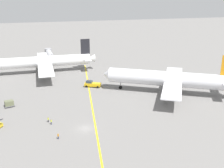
{
  "coord_description": "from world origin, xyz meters",
  "views": [
    {
      "loc": [
        -11.14,
        -68.18,
        36.45
      ],
      "look_at": [
        14.6,
        24.43,
        4.0
      ],
      "focal_mm": 43.66,
      "sensor_mm": 36.0,
      "label": 1
    }
  ],
  "objects_px": {
    "jet_bridge": "(49,54)",
    "pushback_tug": "(92,84)",
    "ground_crew_marshaller_foreground": "(51,122)",
    "ground_crew_ramp_agent_by_cones": "(58,136)",
    "airliner_at_gate_left": "(41,62)",
    "airliner_being_pushed": "(168,79)",
    "gse_container_dolly_flat": "(9,103)",
    "ground_crew_wing_walker_right": "(48,120)"
  },
  "relations": [
    {
      "from": "jet_bridge",
      "to": "pushback_tug",
      "type": "bearing_deg",
      "value": -73.77
    },
    {
      "from": "ground_crew_marshaller_foreground",
      "to": "ground_crew_ramp_agent_by_cones",
      "type": "bearing_deg",
      "value": -82.12
    },
    {
      "from": "airliner_at_gate_left",
      "to": "airliner_being_pushed",
      "type": "distance_m",
      "value": 61.47
    },
    {
      "from": "pushback_tug",
      "to": "ground_crew_marshaller_foreground",
      "type": "bearing_deg",
      "value": -121.68
    },
    {
      "from": "airliner_at_gate_left",
      "to": "airliner_being_pushed",
      "type": "relative_size",
      "value": 1.15
    },
    {
      "from": "gse_container_dolly_flat",
      "to": "ground_crew_wing_walker_right",
      "type": "distance_m",
      "value": 19.36
    },
    {
      "from": "airliner_being_pushed",
      "to": "airliner_at_gate_left",
      "type": "bearing_deg",
      "value": 137.78
    },
    {
      "from": "ground_crew_ramp_agent_by_cones",
      "to": "ground_crew_wing_walker_right",
      "type": "bearing_deg",
      "value": 100.48
    },
    {
      "from": "ground_crew_ramp_agent_by_cones",
      "to": "ground_crew_marshaller_foreground",
      "type": "bearing_deg",
      "value": 97.88
    },
    {
      "from": "ground_crew_marshaller_foreground",
      "to": "pushback_tug",
      "type": "bearing_deg",
      "value": 58.32
    },
    {
      "from": "airliner_being_pushed",
      "to": "ground_crew_ramp_agent_by_cones",
      "type": "bearing_deg",
      "value": -151.16
    },
    {
      "from": "airliner_being_pushed",
      "to": "ground_crew_wing_walker_right",
      "type": "height_order",
      "value": "airliner_being_pushed"
    },
    {
      "from": "airliner_being_pushed",
      "to": "ground_crew_wing_walker_right",
      "type": "relative_size",
      "value": 28.98
    },
    {
      "from": "ground_crew_wing_walker_right",
      "to": "jet_bridge",
      "type": "bearing_deg",
      "value": 86.41
    },
    {
      "from": "gse_container_dolly_flat",
      "to": "ground_crew_marshaller_foreground",
      "type": "relative_size",
      "value": 2.28
    },
    {
      "from": "gse_container_dolly_flat",
      "to": "ground_crew_marshaller_foreground",
      "type": "distance_m",
      "value": 21.2
    },
    {
      "from": "ground_crew_marshaller_foreground",
      "to": "jet_bridge",
      "type": "xyz_separation_m",
      "value": [
        4.04,
        78.01,
        3.58
      ]
    },
    {
      "from": "airliner_being_pushed",
      "to": "pushback_tug",
      "type": "xyz_separation_m",
      "value": [
        -26.23,
        14.6,
        -4.32
      ]
    },
    {
      "from": "airliner_at_gate_left",
      "to": "gse_container_dolly_flat",
      "type": "xyz_separation_m",
      "value": [
        -11.62,
        -39.2,
        -4.09
      ]
    },
    {
      "from": "ground_crew_ramp_agent_by_cones",
      "to": "ground_crew_marshaller_foreground",
      "type": "height_order",
      "value": "ground_crew_ramp_agent_by_cones"
    },
    {
      "from": "ground_crew_ramp_agent_by_cones",
      "to": "jet_bridge",
      "type": "distance_m",
      "value": 87.04
    },
    {
      "from": "pushback_tug",
      "to": "ground_crew_marshaller_foreground",
      "type": "distance_m",
      "value": 34.61
    },
    {
      "from": "ground_crew_marshaller_foreground",
      "to": "airliner_being_pushed",
      "type": "bearing_deg",
      "value": 18.49
    },
    {
      "from": "airliner_at_gate_left",
      "to": "ground_crew_ramp_agent_by_cones",
      "type": "xyz_separation_m",
      "value": [
        2.35,
        -65.08,
        -4.42
      ]
    },
    {
      "from": "airliner_being_pushed",
      "to": "gse_container_dolly_flat",
      "type": "distance_m",
      "value": 57.34
    },
    {
      "from": "airliner_being_pushed",
      "to": "ground_crew_ramp_agent_by_cones",
      "type": "height_order",
      "value": "airliner_being_pushed"
    },
    {
      "from": "ground_crew_wing_walker_right",
      "to": "ground_crew_ramp_agent_by_cones",
      "type": "height_order",
      "value": "ground_crew_ramp_agent_by_cones"
    },
    {
      "from": "ground_crew_ramp_agent_by_cones",
      "to": "airliner_being_pushed",
      "type": "bearing_deg",
      "value": 28.84
    },
    {
      "from": "airliner_at_gate_left",
      "to": "pushback_tug",
      "type": "relative_size",
      "value": 5.73
    },
    {
      "from": "ground_crew_wing_walker_right",
      "to": "jet_bridge",
      "type": "xyz_separation_m",
      "value": [
        4.78,
        76.25,
        3.59
      ]
    },
    {
      "from": "ground_crew_wing_walker_right",
      "to": "gse_container_dolly_flat",
      "type": "bearing_deg",
      "value": 128.28
    },
    {
      "from": "airliner_at_gate_left",
      "to": "ground_crew_marshaller_foreground",
      "type": "relative_size",
      "value": 33.0
    },
    {
      "from": "pushback_tug",
      "to": "jet_bridge",
      "type": "distance_m",
      "value": 50.67
    },
    {
      "from": "airliner_being_pushed",
      "to": "ground_crew_wing_walker_right",
      "type": "bearing_deg",
      "value": -163.83
    },
    {
      "from": "gse_container_dolly_flat",
      "to": "airliner_being_pushed",
      "type": "bearing_deg",
      "value": -2.1
    },
    {
      "from": "ground_crew_wing_walker_right",
      "to": "ground_crew_marshaller_foreground",
      "type": "distance_m",
      "value": 1.91
    },
    {
      "from": "airliner_at_gate_left",
      "to": "ground_crew_wing_walker_right",
      "type": "distance_m",
      "value": 54.58
    },
    {
      "from": "pushback_tug",
      "to": "ground_crew_wing_walker_right",
      "type": "bearing_deg",
      "value": -124.34
    },
    {
      "from": "ground_crew_wing_walker_right",
      "to": "ground_crew_ramp_agent_by_cones",
      "type": "relative_size",
      "value": 0.97
    },
    {
      "from": "airliner_at_gate_left",
      "to": "ground_crew_marshaller_foreground",
      "type": "distance_m",
      "value": 56.34
    },
    {
      "from": "ground_crew_wing_walker_right",
      "to": "ground_crew_ramp_agent_by_cones",
      "type": "bearing_deg",
      "value": -79.52
    },
    {
      "from": "airliner_being_pushed",
      "to": "gse_container_dolly_flat",
      "type": "xyz_separation_m",
      "value": [
        -57.14,
        2.1,
        -4.34
      ]
    }
  ]
}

